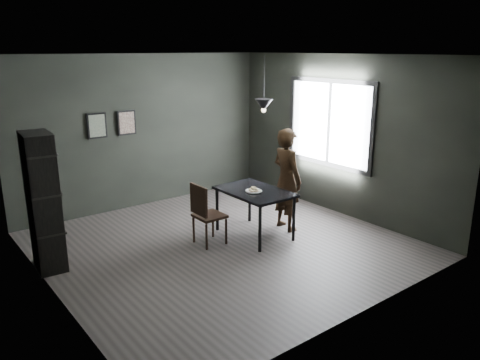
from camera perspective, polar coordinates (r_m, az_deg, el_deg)
ground at (r=7.21m, az=-1.97°, el=-7.84°), size 5.00×5.00×0.00m
back_wall at (r=8.89m, az=-11.60°, el=5.82°), size 5.00×0.10×2.80m
ceiling at (r=6.61m, az=-2.21°, el=15.00°), size 5.00×5.00×0.02m
window_assembly at (r=8.53m, az=10.80°, el=6.82°), size 0.04×1.96×1.56m
cafe_table at (r=7.32m, az=1.79°, el=-1.86°), size 0.80×1.20×0.75m
white_plate at (r=7.22m, az=1.68°, el=-1.40°), size 0.23×0.23×0.01m
donut_pile at (r=7.21m, az=1.68°, el=-1.17°), size 0.18×0.18×0.07m
woman at (r=7.60m, az=5.72°, el=0.06°), size 0.44×0.64×1.68m
wood_chair at (r=7.03m, az=-4.32°, el=-3.74°), size 0.42×0.42×0.96m
shelf_unit at (r=6.70m, az=-22.86°, el=-2.51°), size 0.41×0.65×1.86m
pendant_lamp at (r=7.26m, az=2.91°, el=9.14°), size 0.28×0.28×0.86m
framed_print_left at (r=8.47m, az=-17.05°, el=6.35°), size 0.34×0.04×0.44m
framed_print_right at (r=8.68m, az=-13.65°, el=6.81°), size 0.34×0.04×0.44m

